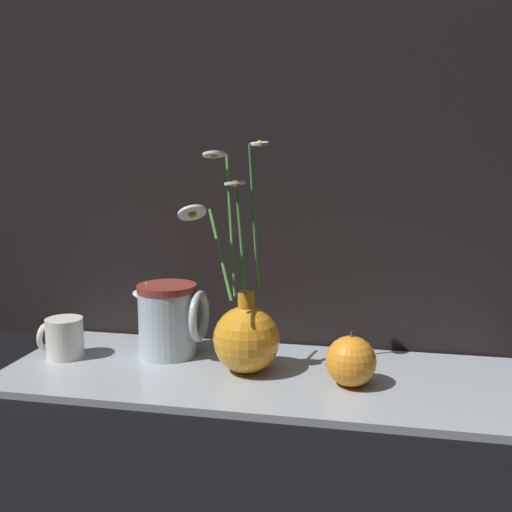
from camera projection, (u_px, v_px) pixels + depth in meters
ground_plane at (260, 379)px, 0.95m from camera, size 6.00×6.00×0.00m
shelf at (260, 376)px, 0.95m from camera, size 0.86×0.31×0.01m
backdrop_wall at (278, 53)px, 1.02m from camera, size 1.36×0.02×1.10m
vase_with_flowers at (246, 334)px, 0.94m from camera, size 0.16×0.14×0.38m
yellow_mug at (63, 338)px, 1.02m from camera, size 0.08×0.07×0.07m
ceramic_pitcher at (169, 317)px, 1.02m from camera, size 0.13×0.11×0.14m
orange_fruit at (351, 361)px, 0.89m from camera, size 0.08×0.08×0.09m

